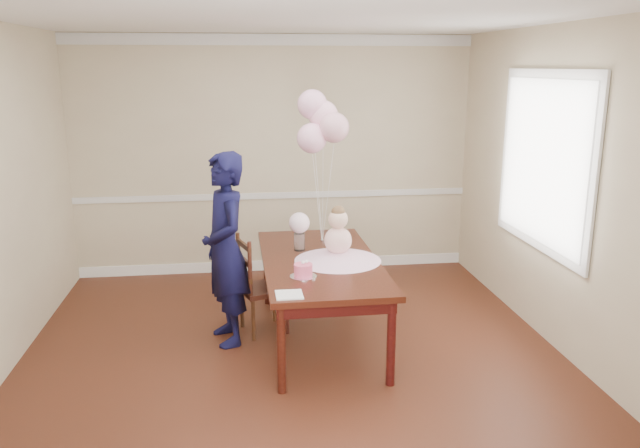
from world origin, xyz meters
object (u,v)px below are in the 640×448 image
Objects in this scene: dining_chair_seat at (264,289)px; woman at (226,249)px; dining_table_top at (320,262)px; birthday_cake at (303,270)px.

dining_chair_seat is 0.23× the size of woman.
woman is (-0.81, 0.07, 0.12)m from dining_table_top.
dining_table_top is at bearing 69.42° from woman.
woman is at bearing 174.80° from dining_table_top.
dining_chair_seat is 0.57m from woman.
dining_table_top is 0.62m from dining_chair_seat.
woman is at bearing -170.08° from dining_chair_seat.
dining_chair_seat is at bearing 113.14° from birthday_cake.
dining_chair_seat is (-0.48, 0.24, -0.31)m from dining_table_top.
woman is at bearing 140.28° from birthday_cake.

